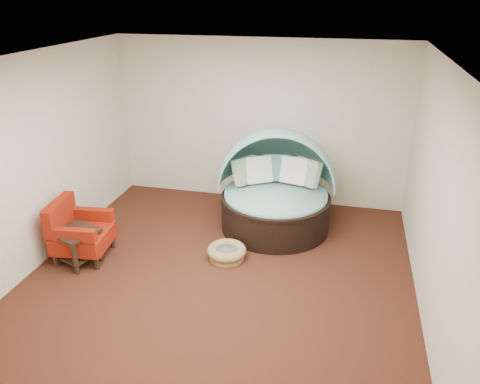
% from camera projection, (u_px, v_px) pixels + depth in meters
% --- Properties ---
extents(floor, '(5.00, 5.00, 0.00)m').
position_uv_depth(floor, '(222.00, 271.00, 6.32)').
color(floor, '#4C2315').
rests_on(floor, ground).
extents(wall_back, '(5.00, 0.00, 5.00)m').
position_uv_depth(wall_back, '(260.00, 123.00, 7.98)').
color(wall_back, beige).
rests_on(wall_back, floor).
extents(wall_front, '(5.00, 0.00, 5.00)m').
position_uv_depth(wall_front, '(132.00, 294.00, 3.53)').
color(wall_front, beige).
rests_on(wall_front, floor).
extents(wall_left, '(0.00, 5.00, 5.00)m').
position_uv_depth(wall_left, '(41.00, 159.00, 6.28)').
color(wall_left, beige).
rests_on(wall_left, floor).
extents(wall_right, '(0.00, 5.00, 5.00)m').
position_uv_depth(wall_right, '(436.00, 194.00, 5.23)').
color(wall_right, beige).
rests_on(wall_right, floor).
extents(ceiling, '(5.00, 5.00, 0.00)m').
position_uv_depth(ceiling, '(218.00, 58.00, 5.19)').
color(ceiling, white).
rests_on(ceiling, wall_back).
extents(canopy_daybed, '(2.01, 1.96, 1.56)m').
position_uv_depth(canopy_daybed, '(276.00, 183.00, 7.27)').
color(canopy_daybed, black).
rests_on(canopy_daybed, floor).
extents(pet_basket, '(0.56, 0.56, 0.19)m').
position_uv_depth(pet_basket, '(227.00, 252.00, 6.59)').
color(pet_basket, olive).
rests_on(pet_basket, floor).
extents(red_armchair, '(0.81, 0.81, 0.86)m').
position_uv_depth(red_armchair, '(79.00, 232.00, 6.53)').
color(red_armchair, black).
rests_on(red_armchair, floor).
extents(side_table, '(0.66, 0.66, 0.49)m').
position_uv_depth(side_table, '(77.00, 242.00, 6.41)').
color(side_table, black).
rests_on(side_table, floor).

